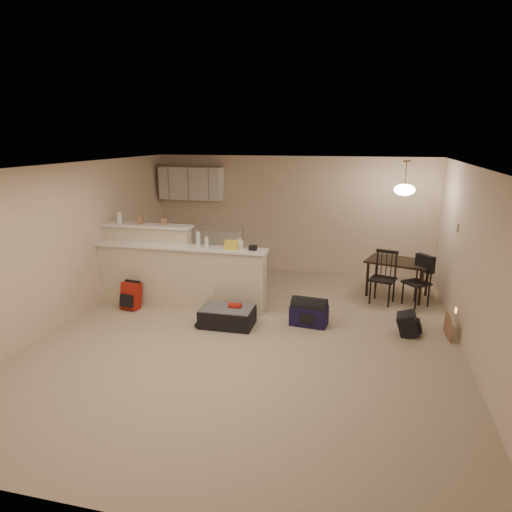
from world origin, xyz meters
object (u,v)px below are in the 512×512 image
(dining_table, at_px, (398,265))
(black_daypack, at_px, (408,324))
(pendant_lamp, at_px, (405,189))
(dining_chair_near, at_px, (383,278))
(suitcase, at_px, (227,317))
(navy_duffel, at_px, (309,315))
(dining_chair_far, at_px, (417,281))
(red_backpack, at_px, (131,296))

(dining_table, xyz_separation_m, black_daypack, (0.08, -1.74, -0.44))
(pendant_lamp, distance_m, dining_chair_near, 1.61)
(suitcase, bearing_deg, dining_table, 37.26)
(black_daypack, bearing_deg, dining_table, 8.04)
(navy_duffel, bearing_deg, dining_chair_far, 43.16)
(red_backpack, bearing_deg, suitcase, -1.62)
(navy_duffel, relative_size, black_daypack, 1.56)
(dining_chair_near, bearing_deg, dining_chair_far, 18.58)
(red_backpack, bearing_deg, dining_table, 29.35)
(dining_table, distance_m, black_daypack, 1.80)
(dining_chair_far, xyz_separation_m, navy_duffel, (-1.71, -1.30, -0.28))
(pendant_lamp, relative_size, red_backpack, 1.33)
(suitcase, bearing_deg, dining_chair_near, 33.44)
(suitcase, xyz_separation_m, black_daypack, (2.74, 0.33, 0.02))
(dining_chair_near, distance_m, black_daypack, 1.37)
(dining_table, height_order, dining_chair_far, dining_chair_far)
(suitcase, distance_m, black_daypack, 2.76)
(red_backpack, height_order, navy_duffel, red_backpack)
(dining_chair_far, height_order, red_backpack, dining_chair_far)
(dining_chair_far, xyz_separation_m, red_backpack, (-4.79, -1.32, -0.21))
(red_backpack, xyz_separation_m, black_daypack, (4.58, 0.02, -0.07))
(dining_chair_near, xyz_separation_m, dining_chair_far, (0.57, 0.02, -0.03))
(dining_chair_far, distance_m, red_backpack, 4.98)
(dining_chair_near, distance_m, dining_chair_far, 0.57)
(navy_duffel, bearing_deg, dining_table, 56.87)
(dining_table, relative_size, black_daypack, 3.43)
(navy_duffel, bearing_deg, suitcase, -159.22)
(dining_chair_near, bearing_deg, dining_table, 76.00)
(red_backpack, relative_size, navy_duffel, 0.81)
(dining_chair_far, xyz_separation_m, black_daypack, (-0.22, -1.30, -0.28))
(pendant_lamp, xyz_separation_m, black_daypack, (0.08, -1.74, -1.83))
(red_backpack, distance_m, navy_duffel, 3.08)
(dining_table, height_order, red_backpack, dining_table)
(dining_table, bearing_deg, black_daypack, -70.48)
(dining_chair_far, bearing_deg, dining_table, 173.94)
(dining_table, relative_size, suitcase, 1.53)
(dining_chair_far, height_order, black_daypack, dining_chair_far)
(red_backpack, bearing_deg, dining_chair_near, 25.12)
(dining_table, distance_m, pendant_lamp, 1.39)
(dining_chair_near, relative_size, suitcase, 1.14)
(pendant_lamp, height_order, black_daypack, pendant_lamp)
(pendant_lamp, bearing_deg, red_backpack, -158.54)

